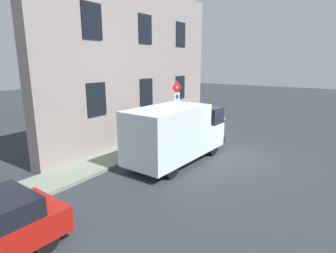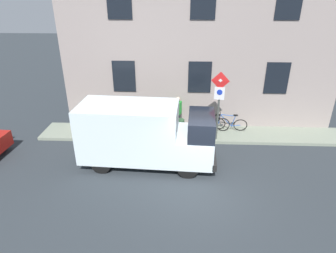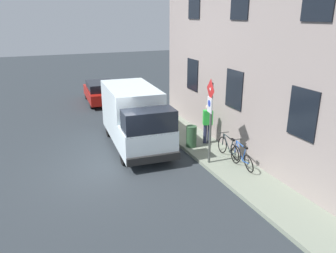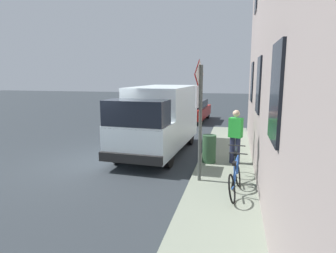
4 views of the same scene
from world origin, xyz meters
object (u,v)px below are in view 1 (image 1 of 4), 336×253
object	(u,v)px
sign_post_stacked	(176,101)
pedestrian	(143,125)
bicycle_black	(161,129)
delivery_van	(176,132)
litter_bin	(157,135)
bicycle_blue	(169,126)

from	to	relation	value
sign_post_stacked	pedestrian	bearing A→B (deg)	62.26
bicycle_black	pedestrian	size ratio (longest dim) A/B	1.00
bicycle_black	sign_post_stacked	bearing A→B (deg)	99.46
delivery_van	litter_bin	xyz separation A→B (m)	(2.04, -1.38, -0.74)
pedestrian	bicycle_black	bearing A→B (deg)	-159.61
bicycle_black	pedestrian	world-z (taller)	pedestrian
bicycle_black	delivery_van	bearing A→B (deg)	47.12
bicycle_blue	litter_bin	bearing A→B (deg)	25.53
sign_post_stacked	delivery_van	world-z (taller)	sign_post_stacked
sign_post_stacked	litter_bin	size ratio (longest dim) A/B	3.42
sign_post_stacked	litter_bin	bearing A→B (deg)	85.42
sign_post_stacked	delivery_van	xyz separation A→B (m)	(-1.91, 3.08, -0.88)
delivery_van	bicycle_black	world-z (taller)	delivery_van
delivery_van	pedestrian	distance (m)	3.14
pedestrian	delivery_van	bearing A→B (deg)	85.37
sign_post_stacked	bicycle_blue	world-z (taller)	sign_post_stacked
delivery_van	bicycle_black	xyz separation A→B (m)	(2.88, -2.97, -0.82)
bicycle_black	pedestrian	xyz separation A→B (m)	(-0.03, 1.69, 0.56)
delivery_van	pedestrian	bearing A→B (deg)	68.93
bicycle_black	pedestrian	bearing A→B (deg)	3.88
delivery_van	pedestrian	world-z (taller)	delivery_van
sign_post_stacked	bicycle_blue	size ratio (longest dim) A/B	1.79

